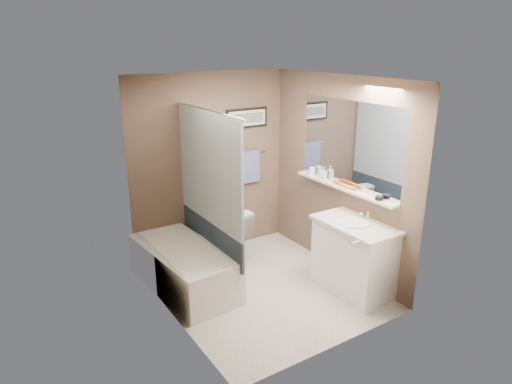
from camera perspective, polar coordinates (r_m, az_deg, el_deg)
ground at (r=5.45m, az=0.87°, el=-11.97°), size 2.50×2.50×0.00m
ceiling at (r=4.72m, az=1.01°, el=13.82°), size 2.20×2.50×0.04m
wall_back at (r=5.97m, az=-5.62°, el=3.22°), size 2.20×0.04×2.40m
wall_front at (r=4.05m, az=10.64°, el=-4.53°), size 2.20×0.04×2.40m
wall_left at (r=4.48m, az=-10.65°, el=-2.27°), size 0.04×2.50×2.40m
wall_right at (r=5.60m, az=10.19°, el=1.97°), size 0.04×2.50×2.40m
tile_surround at (r=4.99m, az=-12.85°, el=-2.71°), size 0.02×1.55×2.00m
curtain_rod at (r=4.98m, az=-6.15°, el=10.15°), size 0.02×1.55×0.02m
curtain_upper at (r=5.12m, az=-5.90°, el=2.93°), size 0.03×1.45×1.28m
curtain_lower at (r=5.39m, az=-5.62°, el=-5.49°), size 0.03×1.45×0.36m
mirror at (r=5.40m, az=11.59°, el=5.87°), size 0.02×1.60×1.00m
shelf at (r=5.49m, az=10.84°, el=0.52°), size 0.12×1.60×0.03m
towel_bar at (r=6.20m, az=-1.05°, el=4.82°), size 0.60×0.02×0.02m
towel at (r=6.23m, az=-0.94°, el=3.17°), size 0.34×0.05×0.44m
art_frame at (r=6.12m, az=-1.16°, el=9.22°), size 0.62×0.02×0.26m
art_mat at (r=6.10m, az=-1.09°, el=9.21°), size 0.56×0.00×0.20m
art_image at (r=6.10m, az=-1.07°, el=9.20°), size 0.50×0.00×0.13m
door at (r=4.50m, az=15.75°, el=-5.35°), size 0.80×0.02×2.00m
door_handle at (r=4.30m, az=12.27°, el=-6.16°), size 0.10×0.02×0.02m
bathtub at (r=5.44m, az=-9.01°, el=-9.31°), size 0.83×1.55×0.50m
tub_rim at (r=5.33m, az=-9.14°, el=-6.92°), size 0.56×1.36×0.02m
toilet at (r=5.99m, az=-3.66°, el=-5.14°), size 0.42×0.73×0.73m
vanity at (r=5.35m, az=12.09°, el=-8.17°), size 0.52×0.91×0.80m
countertop at (r=5.17m, az=12.32°, el=-4.03°), size 0.54×0.96×0.04m
sink_basin at (r=5.16m, az=12.26°, el=-3.77°), size 0.34×0.34×0.01m
faucet_spout at (r=5.28m, az=13.84°, el=-2.87°), size 0.02×0.02×0.10m
faucet_knob at (r=5.35m, az=13.06°, el=-2.75°), size 0.05×0.05×0.05m
candle_bowl_near at (r=5.12m, az=15.13°, el=-0.74°), size 0.09×0.09×0.04m
hair_brush_front at (r=5.43m, az=11.48°, el=0.66°), size 0.06×0.22×0.04m
hair_brush_back at (r=5.52m, az=10.46°, el=1.04°), size 0.04×0.22×0.04m
pink_comb at (r=5.61m, az=9.65°, el=1.16°), size 0.05×0.16×0.01m
glass_jar at (r=5.89m, az=7.01°, el=2.59°), size 0.08×0.08×0.10m
soap_bottle at (r=5.73m, az=8.40°, el=2.36°), size 0.08×0.08×0.16m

